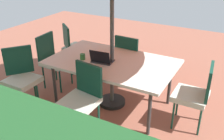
{
  "coord_description": "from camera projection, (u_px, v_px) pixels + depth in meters",
  "views": [
    {
      "loc": [
        -1.76,
        3.18,
        2.38
      ],
      "look_at": [
        0.0,
        0.0,
        0.62
      ],
      "focal_mm": 41.16,
      "sensor_mm": 36.0,
      "label": 1
    }
  ],
  "objects": [
    {
      "name": "ground_plane",
      "position": [
        112.0,
        104.0,
        4.31
      ],
      "size": [
        10.0,
        10.0,
        0.02
      ],
      "primitive_type": "cube",
      "color": "#935442"
    },
    {
      "name": "dining_table",
      "position": [
        112.0,
        64.0,
        3.99
      ],
      "size": [
        1.94,
        1.19,
        0.77
      ],
      "color": "silver",
      "rests_on": "ground_plane"
    },
    {
      "name": "chair_south",
      "position": [
        130.0,
        57.0,
        4.65
      ],
      "size": [
        0.46,
        0.47,
        0.98
      ],
      "rotation": [
        0.0,
        0.0,
        -0.03
      ],
      "color": "silver",
      "rests_on": "ground_plane"
    },
    {
      "name": "chair_east",
      "position": [
        53.0,
        58.0,
        4.62
      ],
      "size": [
        0.47,
        0.46,
        0.98
      ],
      "rotation": [
        0.0,
        0.0,
        4.78
      ],
      "color": "silver",
      "rests_on": "ground_plane"
    },
    {
      "name": "cup",
      "position": [
        83.0,
        57.0,
        4.01
      ],
      "size": [
        0.08,
        0.08,
        0.09
      ],
      "primitive_type": "cylinder",
      "color": "#286B33",
      "rests_on": "dining_table"
    },
    {
      "name": "chair_northeast",
      "position": [
        21.0,
        76.0,
        4.0
      ],
      "size": [
        0.58,
        0.58,
        0.98
      ],
      "rotation": [
        0.0,
        0.0,
        4.06
      ],
      "color": "silver",
      "rests_on": "ground_plane"
    },
    {
      "name": "chair_north",
      "position": [
        82.0,
        96.0,
        3.45
      ],
      "size": [
        0.48,
        0.49,
        0.98
      ],
      "rotation": [
        0.0,
        0.0,
        3.0
      ],
      "color": "silver",
      "rests_on": "ground_plane"
    },
    {
      "name": "laptop",
      "position": [
        102.0,
        60.0,
        3.9
      ],
      "size": [
        0.34,
        0.28,
        0.21
      ],
      "rotation": [
        0.0,
        0.0,
        0.11
      ],
      "color": "#2D2D33",
      "rests_on": "dining_table"
    },
    {
      "name": "chair_west",
      "position": [
        196.0,
        93.0,
        3.53
      ],
      "size": [
        0.48,
        0.47,
        0.98
      ],
      "rotation": [
        0.0,
        0.0,
        1.68
      ],
      "color": "silver",
      "rests_on": "ground_plane"
    },
    {
      "name": "chair_southeast",
      "position": [
        74.0,
        46.0,
        5.2
      ],
      "size": [
        0.58,
        0.58,
        0.98
      ],
      "rotation": [
        0.0,
        0.0,
        5.6
      ],
      "color": "silver",
      "rests_on": "ground_plane"
    }
  ]
}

